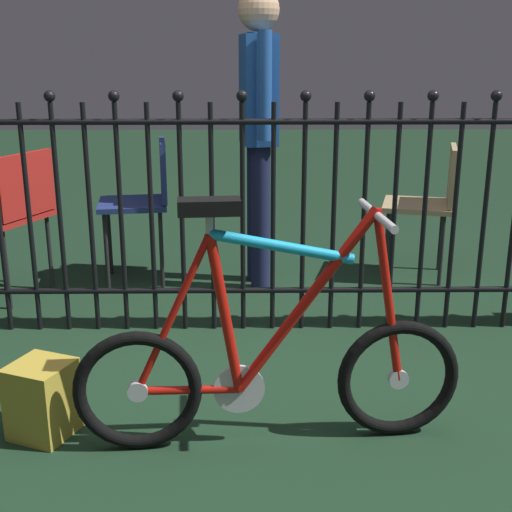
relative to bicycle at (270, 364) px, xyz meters
The scene contains 8 objects.
ground_plane 0.38m from the bicycle, 111.41° to the left, with size 20.00×20.00×0.00m, color #18321F.
iron_fence 1.09m from the bicycle, 97.48° to the left, with size 4.76×0.07×1.23m.
bicycle is the anchor object (origin of this frame).
chair_navy 1.93m from the bicycle, 110.75° to the left, with size 0.45×0.44×0.85m.
chair_tan 2.12m from the bicycle, 60.90° to the left, with size 0.49×0.48×0.81m.
chair_red 2.06m from the bicycle, 132.34° to the left, with size 0.58×0.58×0.82m.
person_visitor 1.85m from the bicycle, 90.38° to the left, with size 0.23×0.47×1.67m.
display_crate 0.83m from the bicycle, behind, with size 0.20×0.20×0.28m, color #B29933.
Camera 1 is at (0.01, -2.34, 1.33)m, focal length 47.32 mm.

